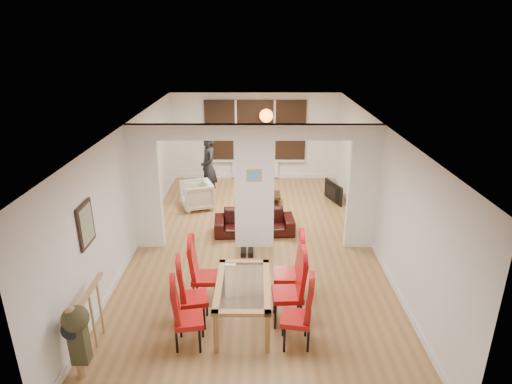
{
  "coord_description": "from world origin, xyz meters",
  "views": [
    {
      "loc": [
        0.06,
        -8.12,
        4.27
      ],
      "look_at": [
        0.03,
        0.6,
        0.98
      ],
      "focal_mm": 30.0,
      "sensor_mm": 36.0,
      "label": 1
    }
  ],
  "objects_px": {
    "dining_chair_lc": "(205,273)",
    "television": "(330,192)",
    "dining_chair_ra": "(296,314)",
    "dining_chair_rc": "(287,270)",
    "dining_chair_rb": "(288,289)",
    "sofa": "(254,222)",
    "dining_chair_lb": "(194,294)",
    "coffee_table": "(259,198)",
    "bottle": "(265,190)",
    "bowl": "(264,192)",
    "armchair": "(197,195)",
    "person": "(209,167)",
    "dining_chair_la": "(189,315)",
    "dining_table": "(243,303)"
  },
  "relations": [
    {
      "from": "television",
      "to": "coffee_table",
      "type": "relative_size",
      "value": 0.82
    },
    {
      "from": "coffee_table",
      "to": "bottle",
      "type": "relative_size",
      "value": 4.01
    },
    {
      "from": "television",
      "to": "bowl",
      "type": "distance_m",
      "value": 1.77
    },
    {
      "from": "dining_chair_rc",
      "to": "dining_chair_ra",
      "type": "bearing_deg",
      "value": -86.76
    },
    {
      "from": "dining_chair_rb",
      "to": "television",
      "type": "height_order",
      "value": "dining_chair_rb"
    },
    {
      "from": "dining_chair_lc",
      "to": "television",
      "type": "xyz_separation_m",
      "value": [
        2.8,
        4.53,
        -0.28
      ]
    },
    {
      "from": "dining_chair_ra",
      "to": "dining_chair_rc",
      "type": "distance_m",
      "value": 1.1
    },
    {
      "from": "dining_chair_ra",
      "to": "dining_table",
      "type": "bearing_deg",
      "value": 157.08
    },
    {
      "from": "dining_chair_lb",
      "to": "sofa",
      "type": "bearing_deg",
      "value": 61.51
    },
    {
      "from": "dining_chair_rb",
      "to": "sofa",
      "type": "bearing_deg",
      "value": 97.03
    },
    {
      "from": "sofa",
      "to": "television",
      "type": "height_order",
      "value": "television"
    },
    {
      "from": "dining_chair_lc",
      "to": "coffee_table",
      "type": "distance_m",
      "value": 4.53
    },
    {
      "from": "dining_chair_rc",
      "to": "armchair",
      "type": "bearing_deg",
      "value": 117.53
    },
    {
      "from": "dining_chair_la",
      "to": "armchair",
      "type": "bearing_deg",
      "value": 86.31
    },
    {
      "from": "dining_chair_ra",
      "to": "person",
      "type": "bearing_deg",
      "value": 118.16
    },
    {
      "from": "television",
      "to": "bowl",
      "type": "xyz_separation_m",
      "value": [
        -1.77,
        -0.08,
        0.02
      ]
    },
    {
      "from": "dining_chair_lc",
      "to": "armchair",
      "type": "distance_m",
      "value": 4.13
    },
    {
      "from": "dining_chair_la",
      "to": "armchair",
      "type": "xyz_separation_m",
      "value": [
        -0.57,
        5.13,
        -0.16
      ]
    },
    {
      "from": "bottle",
      "to": "bowl",
      "type": "relative_size",
      "value": 1.29
    },
    {
      "from": "dining_table",
      "to": "dining_chair_lb",
      "type": "bearing_deg",
      "value": -178.06
    },
    {
      "from": "dining_chair_rc",
      "to": "bowl",
      "type": "bearing_deg",
      "value": 94.85
    },
    {
      "from": "dining_chair_lb",
      "to": "bowl",
      "type": "relative_size",
      "value": 4.86
    },
    {
      "from": "bottle",
      "to": "coffee_table",
      "type": "bearing_deg",
      "value": 145.13
    },
    {
      "from": "dining_chair_lc",
      "to": "bottle",
      "type": "bearing_deg",
      "value": 75.82
    },
    {
      "from": "dining_chair_ra",
      "to": "television",
      "type": "bearing_deg",
      "value": 86.46
    },
    {
      "from": "sofa",
      "to": "person",
      "type": "distance_m",
      "value": 2.53
    },
    {
      "from": "dining_table",
      "to": "armchair",
      "type": "bearing_deg",
      "value": 106.08
    },
    {
      "from": "sofa",
      "to": "coffee_table",
      "type": "xyz_separation_m",
      "value": [
        0.12,
        1.79,
        -0.13
      ]
    },
    {
      "from": "person",
      "to": "bottle",
      "type": "xyz_separation_m",
      "value": [
        1.49,
        -0.43,
        -0.49
      ]
    },
    {
      "from": "dining_chair_lb",
      "to": "television",
      "type": "bearing_deg",
      "value": 47.58
    },
    {
      "from": "person",
      "to": "dining_chair_lc",
      "type": "bearing_deg",
      "value": -16.28
    },
    {
      "from": "bottle",
      "to": "dining_chair_lb",
      "type": "bearing_deg",
      "value": -103.44
    },
    {
      "from": "armchair",
      "to": "television",
      "type": "relative_size",
      "value": 0.84
    },
    {
      "from": "sofa",
      "to": "bottle",
      "type": "height_order",
      "value": "bottle"
    },
    {
      "from": "dining_chair_la",
      "to": "armchair",
      "type": "relative_size",
      "value": 1.33
    },
    {
      "from": "dining_chair_lb",
      "to": "bowl",
      "type": "xyz_separation_m",
      "value": [
        1.14,
        5.01,
        -0.24
      ]
    },
    {
      "from": "dining_chair_lc",
      "to": "bottle",
      "type": "relative_size",
      "value": 3.94
    },
    {
      "from": "dining_chair_lb",
      "to": "dining_table",
      "type": "bearing_deg",
      "value": -10.71
    },
    {
      "from": "television",
      "to": "dining_chair_lb",
      "type": "bearing_deg",
      "value": 131.34
    },
    {
      "from": "dining_chair_ra",
      "to": "dining_chair_la",
      "type": "bearing_deg",
      "value": -168.66
    },
    {
      "from": "dining_table",
      "to": "person",
      "type": "height_order",
      "value": "person"
    },
    {
      "from": "dining_table",
      "to": "bottle",
      "type": "relative_size",
      "value": 5.3
    },
    {
      "from": "dining_chair_lc",
      "to": "person",
      "type": "xyz_separation_m",
      "value": [
        -0.44,
        4.74,
        0.34
      ]
    },
    {
      "from": "dining_chair_lc",
      "to": "dining_chair_ra",
      "type": "relative_size",
      "value": 1.05
    },
    {
      "from": "dining_chair_lc",
      "to": "coffee_table",
      "type": "bearing_deg",
      "value": 77.92
    },
    {
      "from": "dining_chair_lc",
      "to": "coffee_table",
      "type": "xyz_separation_m",
      "value": [
        0.91,
        4.42,
        -0.42
      ]
    },
    {
      "from": "dining_chair_ra",
      "to": "person",
      "type": "height_order",
      "value": "person"
    },
    {
      "from": "sofa",
      "to": "person",
      "type": "relative_size",
      "value": 1.01
    },
    {
      "from": "bowl",
      "to": "bottle",
      "type": "bearing_deg",
      "value": -78.74
    },
    {
      "from": "dining_chair_ra",
      "to": "bowl",
      "type": "distance_m",
      "value": 5.51
    }
  ]
}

